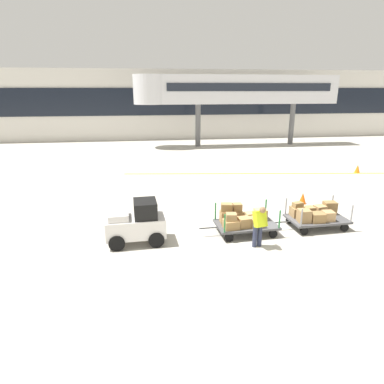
# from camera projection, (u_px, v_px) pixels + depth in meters

# --- Properties ---
(ground_plane) EXTENTS (120.00, 120.00, 0.00)m
(ground_plane) POSITION_uv_depth(u_px,v_px,m) (256.00, 228.00, 13.51)
(ground_plane) COLOR #B2ADA0
(apron_lead_line) EXTENTS (19.53, 2.66, 0.01)m
(apron_lead_line) POSITION_uv_depth(u_px,v_px,m) (273.00, 173.00, 22.10)
(apron_lead_line) COLOR yellow
(apron_lead_line) RESTS_ON ground_plane
(terminal_building) EXTENTS (49.94, 2.51, 7.34)m
(terminal_building) POSITION_uv_depth(u_px,v_px,m) (183.00, 105.00, 36.99)
(terminal_building) COLOR beige
(terminal_building) RESTS_ON ground_plane
(jet_bridge) EXTENTS (19.24, 3.00, 6.60)m
(jet_bridge) POSITION_uv_depth(u_px,v_px,m) (230.00, 90.00, 31.36)
(jet_bridge) COLOR silver
(jet_bridge) RESTS_ON ground_plane
(baggage_tug) EXTENTS (2.16, 1.33, 1.58)m
(baggage_tug) POSITION_uv_depth(u_px,v_px,m) (137.00, 223.00, 12.02)
(baggage_tug) COLOR white
(baggage_tug) RESTS_ON ground_plane
(baggage_cart_lead) EXTENTS (3.04, 1.53, 1.17)m
(baggage_cart_lead) POSITION_uv_depth(u_px,v_px,m) (243.00, 220.00, 12.84)
(baggage_cart_lead) COLOR #4C4C4F
(baggage_cart_lead) RESTS_ON ground_plane
(baggage_cart_middle) EXTENTS (3.04, 1.53, 1.10)m
(baggage_cart_middle) POSITION_uv_depth(u_px,v_px,m) (315.00, 215.00, 13.43)
(baggage_cart_middle) COLOR #4C4C4F
(baggage_cart_middle) RESTS_ON ground_plane
(baggage_handler) EXTENTS (0.49, 0.50, 1.56)m
(baggage_handler) POSITION_uv_depth(u_px,v_px,m) (259.00, 224.00, 11.61)
(baggage_handler) COLOR #2D334C
(baggage_handler) RESTS_ON ground_plane
(safety_cone_near) EXTENTS (0.36, 0.36, 0.55)m
(safety_cone_near) POSITION_uv_depth(u_px,v_px,m) (303.00, 198.00, 16.26)
(safety_cone_near) COLOR #EA590F
(safety_cone_near) RESTS_ON ground_plane
(safety_cone_far) EXTENTS (0.36, 0.36, 0.55)m
(safety_cone_far) POSITION_uv_depth(u_px,v_px,m) (357.00, 169.00, 22.21)
(safety_cone_far) COLOR orange
(safety_cone_far) RESTS_ON ground_plane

